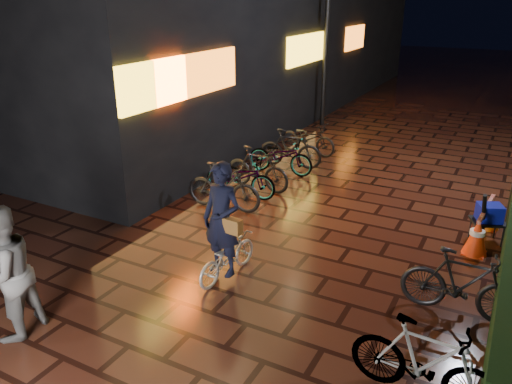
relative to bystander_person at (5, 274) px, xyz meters
The scene contains 8 objects.
ground 3.87m from the bystander_person, 46.25° to the left, with size 80.00×80.00×0.00m, color #381911.
bystander_person is the anchor object (origin of this frame).
lamp_post_sf 12.83m from the bystander_person, 92.43° to the left, with size 0.56×0.23×5.82m.
cyclist 3.05m from the bystander_person, 55.68° to the left, with size 0.72×1.40×1.94m.
traffic_barrier 7.83m from the bystander_person, 48.40° to the left, with size 0.53×1.66×0.67m.
cart_assembly 7.81m from the bystander_person, 47.76° to the left, with size 0.69×0.75×1.05m.
parked_bikes_storefront 6.96m from the bystander_person, 87.52° to the left, with size 1.87×5.15×1.00m.
parked_bikes_hedge 5.55m from the bystander_person, 24.24° to the left, with size 1.83×2.40×1.00m.
Camera 1 is at (2.79, -6.06, 4.21)m, focal length 35.00 mm.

